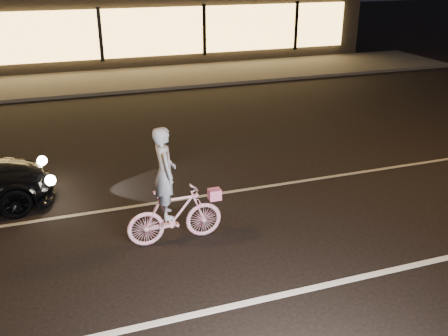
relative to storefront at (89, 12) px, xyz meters
name	(u,v)px	position (x,y,z in m)	size (l,w,h in m)	color
ground	(209,250)	(0.00, -18.97, -2.15)	(90.00, 90.00, 0.00)	black
lane_stripe_near	(242,304)	(0.00, -20.47, -2.14)	(60.00, 0.12, 0.01)	silver
lane_stripe_far	(179,199)	(0.00, -16.97, -2.14)	(60.00, 0.10, 0.01)	gray
sidewalk	(109,81)	(0.00, -5.97, -2.09)	(30.00, 4.00, 0.12)	#383533
storefront	(89,12)	(0.00, 0.00, 0.00)	(25.40, 8.42, 4.20)	black
cyclist	(172,203)	(-0.49, -18.48, -1.41)	(1.64, 0.57, 2.07)	#E54076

